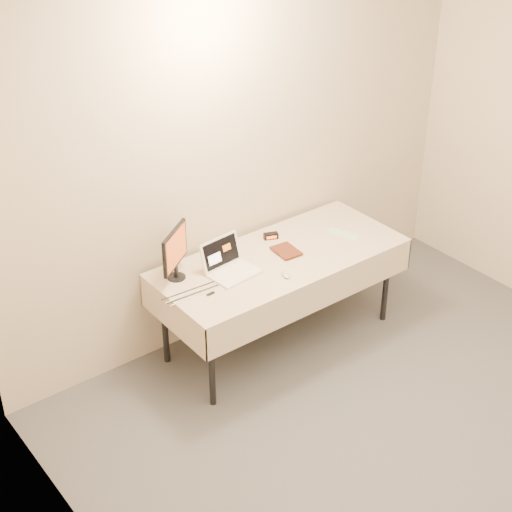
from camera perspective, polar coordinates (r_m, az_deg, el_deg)
ground at (r=5.04m, az=17.17°, el=-16.91°), size 5.00×5.00×0.00m
back_wall at (r=5.66m, az=-1.03°, el=7.19°), size 4.00×0.10×2.70m
table at (r=5.65m, az=1.79°, el=-0.55°), size 1.86×0.81×0.74m
laptop at (r=5.42m, az=-2.00°, el=-0.64°), size 0.36×0.32×0.23m
monitor at (r=5.29m, az=-5.92°, el=0.41°), size 0.31×0.23×0.37m
book at (r=5.58m, az=1.56°, el=0.98°), size 0.16×0.03×0.21m
alarm_clock at (r=5.83m, az=1.09°, el=1.47°), size 0.12×0.08×0.04m
clicker at (r=5.39m, az=2.17°, el=-1.34°), size 0.08×0.11×0.03m
paper_form at (r=5.94m, az=6.37°, el=1.62°), size 0.17×0.26×0.00m
usb_dongle at (r=5.21m, az=-3.32°, el=-2.76°), size 0.06×0.02×0.01m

